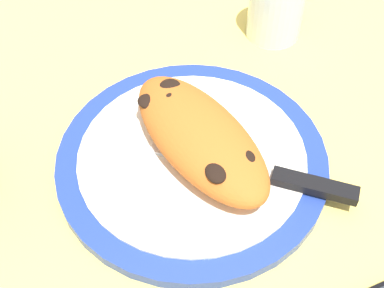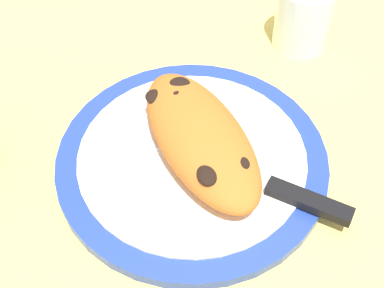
% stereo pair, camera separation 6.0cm
% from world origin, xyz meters
% --- Properties ---
extents(ground_plane, '(1.50, 1.50, 0.03)m').
position_xyz_m(ground_plane, '(0.00, 0.00, -0.01)').
color(ground_plane, '#EACC60').
extents(plate, '(0.32, 0.32, 0.02)m').
position_xyz_m(plate, '(0.00, 0.00, 0.01)').
color(plate, '#233D99').
rests_on(plate, ground_plane).
extents(calzone, '(0.23, 0.10, 0.05)m').
position_xyz_m(calzone, '(0.00, 0.01, 0.04)').
color(calzone, '#C16023').
rests_on(calzone, plate).
extents(fork, '(0.16, 0.05, 0.00)m').
position_xyz_m(fork, '(-0.00, -0.07, 0.02)').
color(fork, silver).
rests_on(fork, plate).
extents(knife, '(0.20, 0.17, 0.01)m').
position_xyz_m(knife, '(0.09, 0.07, 0.02)').
color(knife, silver).
rests_on(knife, plate).
extents(water_glass, '(0.08, 0.08, 0.09)m').
position_xyz_m(water_glass, '(-0.14, 0.24, 0.04)').
color(water_glass, silver).
rests_on(water_glass, ground_plane).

